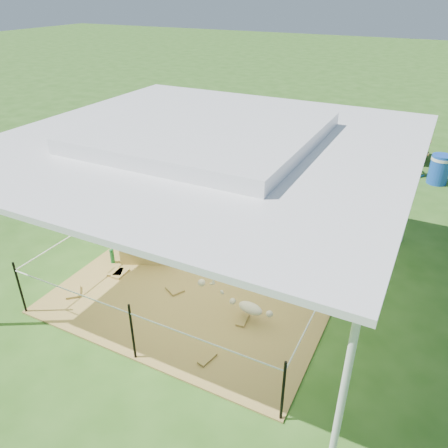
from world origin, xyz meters
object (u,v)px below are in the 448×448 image
at_px(foal, 250,307).
at_px(trash_barrel, 439,169).
at_px(woman, 149,211).
at_px(distant_person, 418,154).
at_px(pony, 255,239).
at_px(picnic_table_near, 399,146).
at_px(straw_bale, 149,248).
at_px(green_bottle, 112,256).

height_order(foal, trash_barrel, trash_barrel).
height_order(woman, distant_person, woman).
height_order(woman, trash_barrel, woman).
xyz_separation_m(foal, trash_barrel, (2.27, 7.48, 0.09)).
relative_size(pony, picnic_table_near, 0.70).
distance_m(woman, pony, 2.07).
xyz_separation_m(straw_bale, distant_person, (4.18, 7.10, 0.36)).
distance_m(green_bottle, pony, 2.79).
relative_size(foal, trash_barrel, 1.26).
distance_m(straw_bale, foal, 2.64).
bearing_deg(pony, distant_person, -5.82).
height_order(straw_bale, distant_person, distant_person).
bearing_deg(foal, picnic_table_near, 91.57).
distance_m(pony, foal, 1.75).
xyz_separation_m(woman, trash_barrel, (4.70, 6.71, -0.70)).
height_order(straw_bale, foal, foal).
bearing_deg(trash_barrel, picnic_table_near, 127.28).
bearing_deg(picnic_table_near, green_bottle, -117.85).
xyz_separation_m(straw_bale, foal, (2.53, -0.77, 0.05)).
bearing_deg(pony, woman, 129.47).
xyz_separation_m(straw_bale, woman, (0.10, 0.00, 0.85)).
xyz_separation_m(woman, foal, (2.43, -0.77, -0.79)).
relative_size(green_bottle, foal, 0.28).
xyz_separation_m(green_bottle, distant_person, (4.73, 7.55, 0.44)).
distance_m(woman, picnic_table_near, 9.07).
height_order(green_bottle, pony, pony).
height_order(straw_bale, green_bottle, straw_bale).
distance_m(straw_bale, picnic_table_near, 9.07).
relative_size(trash_barrel, picnic_table_near, 0.47).
distance_m(green_bottle, trash_barrel, 8.94).
relative_size(woman, picnic_table_near, 0.71).
distance_m(foal, picnic_table_near, 9.18).
xyz_separation_m(woman, green_bottle, (-0.65, -0.45, -0.93)).
height_order(straw_bale, trash_barrel, trash_barrel).
distance_m(foal, trash_barrel, 7.82).
height_order(woman, picnic_table_near, woman).
bearing_deg(foal, straw_bale, 171.04).
relative_size(pony, foal, 1.19).
relative_size(straw_bale, trash_barrel, 1.28).
bearing_deg(distant_person, green_bottle, 79.32).
bearing_deg(trash_barrel, straw_bale, -125.57).
xyz_separation_m(pony, trash_barrel, (2.90, 5.86, -0.14)).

